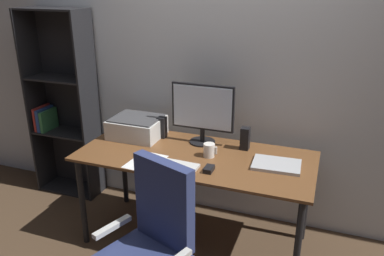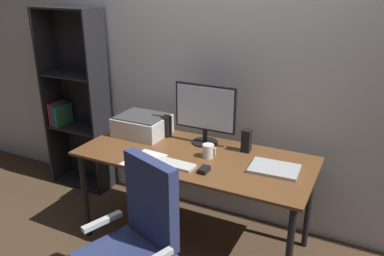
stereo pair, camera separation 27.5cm
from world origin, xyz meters
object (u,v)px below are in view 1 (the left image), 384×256
desk (195,164)px  laptop (276,165)px  keyboard (178,165)px  mouse (209,169)px  monitor (203,110)px  bookshelf (64,106)px  coffee_mug (209,150)px  speaker_right (245,138)px  printer (137,127)px  speaker_left (162,127)px

desk → laptop: 0.59m
keyboard → mouse: bearing=2.7°
monitor → desk: bearing=-83.9°
mouse → bookshelf: bookshelf is taller
coffee_mug → speaker_right: bearing=45.9°
desk → laptop: bearing=1.9°
laptop → bookshelf: 2.03m
printer → bookshelf: (-0.86, 0.20, 0.02)m
desk → monitor: bearing=96.1°
speaker_right → printer: 0.87m
laptop → printer: size_ratio=0.80×
laptop → speaker_right: 0.35m
keyboard → coffee_mug: size_ratio=2.95×
keyboard → monitor: bearing=89.3°
speaker_right → speaker_left: bearing=180.0°
speaker_right → bookshelf: 1.74m
laptop → speaker_left: 0.97m
keyboard → bookshelf: bookshelf is taller
monitor → mouse: monitor is taller
mouse → speaker_left: bearing=140.9°
monitor → coffee_mug: (0.13, -0.22, -0.21)m
monitor → speaker_right: (0.34, -0.01, -0.18)m
speaker_left → bookshelf: bearing=172.1°
laptop → bookshelf: (-2.00, 0.35, 0.09)m
printer → speaker_left: bearing=14.2°
keyboard → speaker_right: 0.57m
monitor → speaker_left: bearing=-178.7°
desk → laptop: laptop is taller
monitor → laptop: monitor is taller
mouse → speaker_right: (0.14, 0.44, 0.07)m
speaker_right → printer: speaker_right is taller
monitor → speaker_right: bearing=-1.3°
desk → printer: 0.61m
mouse → desk: bearing=129.5°
desk → monitor: size_ratio=3.49×
speaker_left → speaker_right: same height
mouse → speaker_left: size_ratio=0.56×
coffee_mug → printer: (-0.66, 0.17, 0.03)m
laptop → speaker_left: speaker_left is taller
speaker_left → bookshelf: (-1.06, 0.15, 0.02)m
keyboard → speaker_left: bearing=128.1°
bookshelf → monitor: bearing=-5.7°
printer → bookshelf: bookshelf is taller
mouse → laptop: bearing=29.4°
coffee_mug → printer: printer is taller
keyboard → desk: bearing=79.2°
mouse → laptop: size_ratio=0.30×
monitor → printer: monitor is taller
monitor → printer: 0.57m
keyboard → coffee_mug: (0.15, 0.22, 0.04)m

